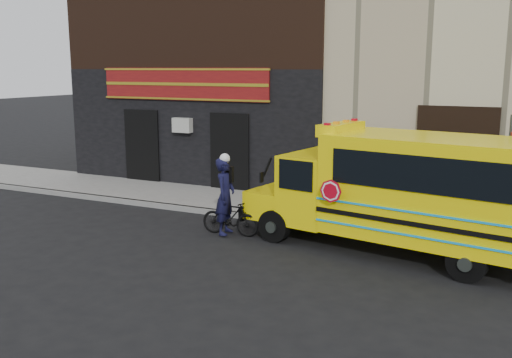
{
  "coord_description": "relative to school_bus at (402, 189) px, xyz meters",
  "views": [
    {
      "loc": [
        5.75,
        -11.39,
        4.21
      ],
      "look_at": [
        -0.55,
        1.85,
        1.34
      ],
      "focal_mm": 40.0,
      "sensor_mm": 36.0,
      "label": 1
    }
  ],
  "objects": [
    {
      "name": "curb",
      "position": [
        -3.33,
        1.2,
        -1.43
      ],
      "size": [
        40.0,
        0.2,
        0.15
      ],
      "primitive_type": "cube",
      "color": "gray",
      "rests_on": "ground"
    },
    {
      "name": "sign_pole",
      "position": [
        2.11,
        1.52,
        0.23
      ],
      "size": [
        0.13,
        0.26,
        3.15
      ],
      "color": "#3B423D",
      "rests_on": "ground"
    },
    {
      "name": "building",
      "position": [
        -3.37,
        9.05,
        4.62
      ],
      "size": [
        20.0,
        10.7,
        12.0
      ],
      "color": "#C0B790",
      "rests_on": "sidewalk"
    },
    {
      "name": "school_bus",
      "position": [
        0.0,
        0.0,
        0.0
      ],
      "size": [
        7.16,
        3.29,
        2.92
      ],
      "color": "black",
      "rests_on": "ground"
    },
    {
      "name": "cyclist",
      "position": [
        -4.3,
        -0.48,
        -0.53
      ],
      "size": [
        0.56,
        0.77,
        1.95
      ],
      "primitive_type": "imported",
      "rotation": [
        0.0,
        0.0,
        1.71
      ],
      "color": "black",
      "rests_on": "ground"
    },
    {
      "name": "bicycle",
      "position": [
        -4.2,
        -0.4,
        -1.05
      ],
      "size": [
        1.57,
        0.54,
        0.93
      ],
      "primitive_type": "imported",
      "rotation": [
        0.0,
        0.0,
        1.64
      ],
      "color": "black",
      "rests_on": "ground"
    },
    {
      "name": "ground",
      "position": [
        -3.33,
        -1.4,
        -1.51
      ],
      "size": [
        120.0,
        120.0,
        0.0
      ],
      "primitive_type": "plane",
      "color": "black",
      "rests_on": "ground"
    },
    {
      "name": "sidewalk",
      "position": [
        -3.33,
        2.7,
        -1.43
      ],
      "size": [
        40.0,
        3.0,
        0.15
      ],
      "primitive_type": "cube",
      "color": "#615F5B",
      "rests_on": "ground"
    }
  ]
}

